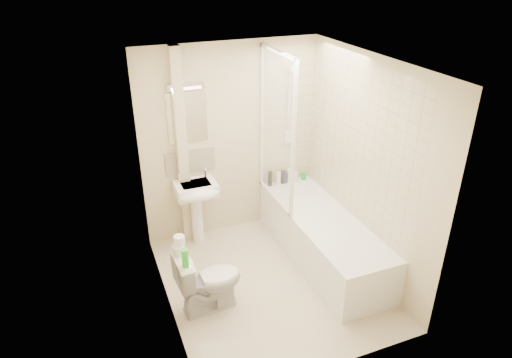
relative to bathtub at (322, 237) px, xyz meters
name	(u,v)px	position (x,y,z in m)	size (l,w,h in m)	color
floor	(270,282)	(-0.75, -0.20, -0.29)	(2.50, 2.50, 0.00)	beige
wall_back	(231,142)	(-0.75, 1.05, 0.91)	(2.20, 0.02, 2.40)	beige
wall_left	(161,206)	(-1.85, -0.20, 0.91)	(0.02, 2.50, 2.40)	beige
wall_right	(366,168)	(0.35, -0.20, 0.91)	(0.02, 2.50, 2.40)	beige
ceiling	(274,64)	(-0.75, -0.20, 2.11)	(2.20, 2.50, 0.02)	white
tile_back	(288,117)	(0.00, 1.04, 1.14)	(0.70, 0.01, 1.75)	beige
tile_right	(357,142)	(0.34, 0.00, 1.14)	(0.01, 2.10, 1.75)	beige
pipe_boxing	(182,151)	(-1.37, 0.99, 0.91)	(0.12, 0.12, 2.40)	beige
splashback	(190,161)	(-1.27, 1.04, 0.74)	(0.60, 0.01, 0.30)	beige
mirror	(187,117)	(-1.27, 1.04, 1.29)	(0.46, 0.01, 0.60)	white
strip_light	(185,86)	(-1.27, 1.02, 1.66)	(0.42, 0.07, 0.07)	silver
bathtub	(322,237)	(0.00, 0.00, 0.00)	(0.70, 2.10, 0.55)	white
shower_screen	(276,130)	(-0.35, 0.60, 1.16)	(0.04, 0.92, 1.80)	white
shower_fixture	(289,109)	(0.00, 0.99, 1.26)	(0.10, 0.16, 0.99)	white
pedestal_sink	(197,197)	(-1.27, 0.81, 0.37)	(0.49, 0.46, 0.94)	white
bottle_black_a	(270,179)	(-0.26, 0.96, 0.36)	(0.06, 0.06, 0.20)	black
bottle_white_a	(278,178)	(-0.14, 0.96, 0.35)	(0.06, 0.06, 0.17)	white
bottle_black_b	(283,177)	(-0.07, 0.96, 0.35)	(0.06, 0.06, 0.18)	black
bottle_blue	(286,178)	(-0.03, 0.96, 0.33)	(0.05, 0.05, 0.14)	#131753
bottle_cream	(290,175)	(0.02, 0.96, 0.36)	(0.07, 0.07, 0.19)	#F4E2BC
bottle_white_b	(296,176)	(0.11, 0.96, 0.33)	(0.05, 0.05, 0.13)	white
bottle_green	(304,176)	(0.23, 0.96, 0.31)	(0.06, 0.06, 0.09)	green
toilet	(209,280)	(-1.47, -0.32, 0.04)	(0.68, 0.42, 0.67)	white
toilet_roll_lower	(179,250)	(-1.73, -0.24, 0.43)	(0.12, 0.12, 0.10)	white
toilet_roll_upper	(179,240)	(-1.71, -0.23, 0.52)	(0.11, 0.11, 0.09)	white
green_bottle	(185,258)	(-1.71, -0.45, 0.47)	(0.06, 0.06, 0.19)	green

